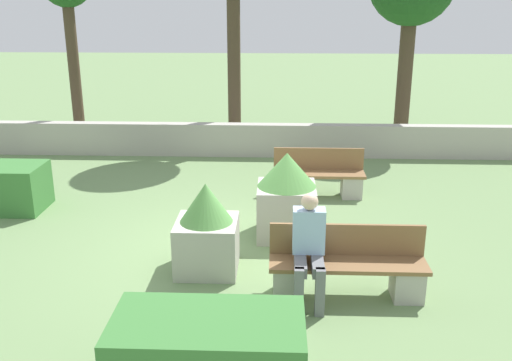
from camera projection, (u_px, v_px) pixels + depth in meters
ground_plane at (220, 250)px, 8.22m from camera, size 60.00×60.00×0.00m
perimeter_wall at (242, 140)px, 12.99m from camera, size 12.99×0.30×0.74m
bench_front at (347, 270)px, 6.89m from camera, size 1.89×0.48×0.85m
bench_left_side at (319, 179)px, 10.37m from camera, size 1.65×0.49×0.85m
person_seated_man at (309, 245)px, 6.65m from camera, size 0.38×0.64×1.32m
hedge_block_near_left at (209, 361)px, 5.02m from camera, size 1.68×0.90×0.84m
planter_corner_left at (286, 195)px, 8.52m from camera, size 0.88×0.88×1.31m
planter_corner_right at (207, 230)px, 7.46m from camera, size 0.80×0.80×1.21m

